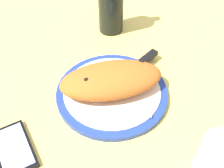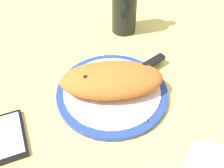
{
  "view_description": "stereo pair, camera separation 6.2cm",
  "coord_description": "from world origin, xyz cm",
  "px_view_note": "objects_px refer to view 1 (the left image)",
  "views": [
    {
      "loc": [
        -11.67,
        -41.3,
        48.35
      ],
      "look_at": [
        0.0,
        0.0,
        3.7
      ],
      "focal_mm": 41.87,
      "sensor_mm": 36.0,
      "label": 1
    },
    {
      "loc": [
        -5.62,
        -42.55,
        48.35
      ],
      "look_at": [
        0.0,
        0.0,
        3.7
      ],
      "focal_mm": 41.87,
      "sensor_mm": 36.0,
      "label": 2
    }
  ],
  "objects_px": {
    "water_glass": "(215,160)",
    "wine_bottle": "(111,0)",
    "fork": "(120,114)",
    "smartphone": "(14,149)",
    "calzone": "(110,80)",
    "knife": "(137,67)",
    "plate": "(112,92)"
  },
  "relations": [
    {
      "from": "water_glass",
      "to": "wine_bottle",
      "type": "bearing_deg",
      "value": 96.31
    },
    {
      "from": "fork",
      "to": "smartphone",
      "type": "distance_m",
      "value": 0.23
    },
    {
      "from": "calzone",
      "to": "smartphone",
      "type": "relative_size",
      "value": 1.85
    },
    {
      "from": "knife",
      "to": "wine_bottle",
      "type": "distance_m",
      "value": 0.23
    },
    {
      "from": "water_glass",
      "to": "wine_bottle",
      "type": "distance_m",
      "value": 0.52
    },
    {
      "from": "plate",
      "to": "calzone",
      "type": "distance_m",
      "value": 0.04
    },
    {
      "from": "water_glass",
      "to": "knife",
      "type": "bearing_deg",
      "value": 98.93
    },
    {
      "from": "water_glass",
      "to": "smartphone",
      "type": "bearing_deg",
      "value": 157.92
    },
    {
      "from": "calzone",
      "to": "water_glass",
      "type": "bearing_deg",
      "value": -61.66
    },
    {
      "from": "smartphone",
      "to": "wine_bottle",
      "type": "xyz_separation_m",
      "value": [
        0.31,
        0.36,
        0.1
      ]
    },
    {
      "from": "smartphone",
      "to": "water_glass",
      "type": "relative_size",
      "value": 1.45
    },
    {
      "from": "plate",
      "to": "water_glass",
      "type": "xyz_separation_m",
      "value": [
        0.13,
        -0.24,
        0.03
      ]
    },
    {
      "from": "knife",
      "to": "water_glass",
      "type": "relative_size",
      "value": 2.29
    },
    {
      "from": "calzone",
      "to": "smartphone",
      "type": "distance_m",
      "value": 0.26
    },
    {
      "from": "calzone",
      "to": "fork",
      "type": "relative_size",
      "value": 1.48
    },
    {
      "from": "calzone",
      "to": "smartphone",
      "type": "bearing_deg",
      "value": -156.77
    },
    {
      "from": "plate",
      "to": "calzone",
      "type": "xyz_separation_m",
      "value": [
        -0.0,
        0.01,
        0.04
      ]
    },
    {
      "from": "knife",
      "to": "water_glass",
      "type": "xyz_separation_m",
      "value": [
        0.05,
        -0.3,
        0.02
      ]
    },
    {
      "from": "water_glass",
      "to": "plate",
      "type": "bearing_deg",
      "value": 118.16
    },
    {
      "from": "smartphone",
      "to": "water_glass",
      "type": "bearing_deg",
      "value": -22.08
    },
    {
      "from": "calzone",
      "to": "fork",
      "type": "bearing_deg",
      "value": -88.82
    },
    {
      "from": "plate",
      "to": "wine_bottle",
      "type": "relative_size",
      "value": 1.08
    },
    {
      "from": "water_glass",
      "to": "wine_bottle",
      "type": "height_order",
      "value": "wine_bottle"
    },
    {
      "from": "smartphone",
      "to": "fork",
      "type": "bearing_deg",
      "value": 4.03
    },
    {
      "from": "fork",
      "to": "water_glass",
      "type": "relative_size",
      "value": 1.8
    },
    {
      "from": "smartphone",
      "to": "wine_bottle",
      "type": "bearing_deg",
      "value": 49.68
    },
    {
      "from": "calzone",
      "to": "wine_bottle",
      "type": "distance_m",
      "value": 0.28
    },
    {
      "from": "plate",
      "to": "calzone",
      "type": "relative_size",
      "value": 1.08
    },
    {
      "from": "knife",
      "to": "fork",
      "type": "bearing_deg",
      "value": -122.54
    },
    {
      "from": "fork",
      "to": "knife",
      "type": "relative_size",
      "value": 0.79
    },
    {
      "from": "calzone",
      "to": "knife",
      "type": "xyz_separation_m",
      "value": [
        0.09,
        0.05,
        -0.02
      ]
    },
    {
      "from": "smartphone",
      "to": "wine_bottle",
      "type": "relative_size",
      "value": 0.54
    }
  ]
}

